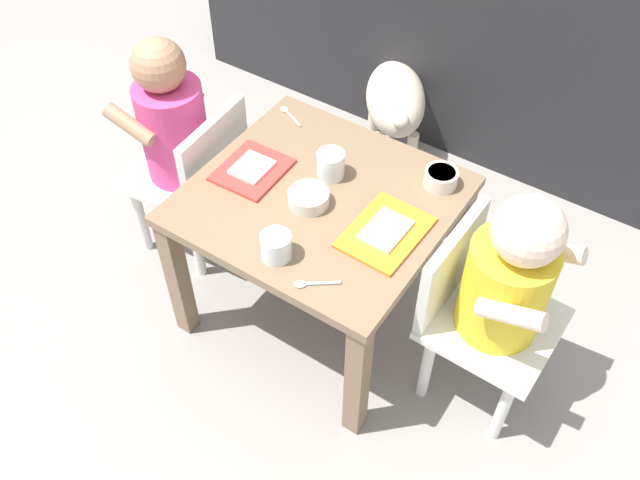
{
  "coord_description": "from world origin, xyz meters",
  "views": [
    {
      "loc": [
        0.65,
        -0.97,
        1.57
      ],
      "look_at": [
        0.0,
        0.0,
        0.28
      ],
      "focal_mm": 38.84,
      "sensor_mm": 36.0,
      "label": 1
    }
  ],
  "objects_px": {
    "dining_table": "(320,218)",
    "food_tray_left": "(252,169)",
    "veggie_bowl_far": "(441,177)",
    "spoon_by_left_tray": "(312,284)",
    "seated_child_left": "(177,131)",
    "seated_child_right": "(503,283)",
    "veggie_bowl_near": "(309,198)",
    "water_cup_left": "(276,247)",
    "water_cup_right": "(331,166)",
    "spoon_by_right_tray": "(289,114)",
    "dog": "(395,95)",
    "food_tray_right": "(386,232)"
  },
  "relations": [
    {
      "from": "water_cup_left",
      "to": "veggie_bowl_near",
      "type": "height_order",
      "value": "water_cup_left"
    },
    {
      "from": "water_cup_left",
      "to": "spoon_by_left_tray",
      "type": "xyz_separation_m",
      "value": [
        0.11,
        -0.02,
        -0.02
      ]
    },
    {
      "from": "seated_child_right",
      "to": "veggie_bowl_near",
      "type": "distance_m",
      "value": 0.47
    },
    {
      "from": "seated_child_left",
      "to": "food_tray_right",
      "type": "xyz_separation_m",
      "value": [
        0.65,
        -0.03,
        0.02
      ]
    },
    {
      "from": "seated_child_left",
      "to": "seated_child_right",
      "type": "height_order",
      "value": "seated_child_left"
    },
    {
      "from": "water_cup_left",
      "to": "spoon_by_left_tray",
      "type": "height_order",
      "value": "water_cup_left"
    },
    {
      "from": "spoon_by_right_tray",
      "to": "water_cup_right",
      "type": "bearing_deg",
      "value": -31.81
    },
    {
      "from": "food_tray_left",
      "to": "dining_table",
      "type": "bearing_deg",
      "value": 5.21
    },
    {
      "from": "food_tray_left",
      "to": "food_tray_right",
      "type": "relative_size",
      "value": 0.83
    },
    {
      "from": "water_cup_right",
      "to": "spoon_by_left_tray",
      "type": "height_order",
      "value": "water_cup_right"
    },
    {
      "from": "seated_child_right",
      "to": "food_tray_left",
      "type": "height_order",
      "value": "seated_child_right"
    },
    {
      "from": "spoon_by_left_tray",
      "to": "veggie_bowl_near",
      "type": "bearing_deg",
      "value": 125.96
    },
    {
      "from": "water_cup_right",
      "to": "veggie_bowl_near",
      "type": "relative_size",
      "value": 0.71
    },
    {
      "from": "seated_child_right",
      "to": "spoon_by_right_tray",
      "type": "distance_m",
      "value": 0.73
    },
    {
      "from": "water_cup_right",
      "to": "food_tray_left",
      "type": "bearing_deg",
      "value": -150.55
    },
    {
      "from": "water_cup_left",
      "to": "veggie_bowl_far",
      "type": "distance_m",
      "value": 0.44
    },
    {
      "from": "food_tray_left",
      "to": "veggie_bowl_near",
      "type": "bearing_deg",
      "value": -5.19
    },
    {
      "from": "dining_table",
      "to": "food_tray_left",
      "type": "relative_size",
      "value": 3.36
    },
    {
      "from": "food_tray_left",
      "to": "seated_child_right",
      "type": "bearing_deg",
      "value": 3.01
    },
    {
      "from": "seated_child_left",
      "to": "veggie_bowl_far",
      "type": "height_order",
      "value": "seated_child_left"
    },
    {
      "from": "seated_child_left",
      "to": "spoon_by_left_tray",
      "type": "xyz_separation_m",
      "value": [
        0.59,
        -0.24,
        0.02
      ]
    },
    {
      "from": "dog",
      "to": "water_cup_right",
      "type": "bearing_deg",
      "value": -75.63
    },
    {
      "from": "dog",
      "to": "spoon_by_right_tray",
      "type": "height_order",
      "value": "spoon_by_right_tray"
    },
    {
      "from": "food_tray_left",
      "to": "veggie_bowl_near",
      "type": "relative_size",
      "value": 1.85
    },
    {
      "from": "dining_table",
      "to": "veggie_bowl_far",
      "type": "bearing_deg",
      "value": 42.19
    },
    {
      "from": "dining_table",
      "to": "seated_child_right",
      "type": "relative_size",
      "value": 0.9
    },
    {
      "from": "dog",
      "to": "seated_child_left",
      "type": "bearing_deg",
      "value": -111.09
    },
    {
      "from": "water_cup_left",
      "to": "seated_child_right",
      "type": "bearing_deg",
      "value": 26.96
    },
    {
      "from": "dining_table",
      "to": "water_cup_left",
      "type": "bearing_deg",
      "value": -83.48
    },
    {
      "from": "seated_child_left",
      "to": "spoon_by_right_tray",
      "type": "xyz_separation_m",
      "value": [
        0.22,
        0.2,
        0.02
      ]
    },
    {
      "from": "water_cup_right",
      "to": "water_cup_left",
      "type": "bearing_deg",
      "value": -81.09
    },
    {
      "from": "seated_child_right",
      "to": "food_tray_left",
      "type": "bearing_deg",
      "value": -176.99
    },
    {
      "from": "spoon_by_left_tray",
      "to": "spoon_by_right_tray",
      "type": "bearing_deg",
      "value": 130.16
    },
    {
      "from": "seated_child_right",
      "to": "veggie_bowl_far",
      "type": "xyz_separation_m",
      "value": [
        -0.24,
        0.18,
        0.05
      ]
    },
    {
      "from": "veggie_bowl_near",
      "to": "spoon_by_right_tray",
      "type": "relative_size",
      "value": 1.0
    },
    {
      "from": "water_cup_right",
      "to": "veggie_bowl_far",
      "type": "relative_size",
      "value": 0.84
    },
    {
      "from": "veggie_bowl_near",
      "to": "food_tray_right",
      "type": "bearing_deg",
      "value": 4.69
    },
    {
      "from": "food_tray_left",
      "to": "water_cup_left",
      "type": "relative_size",
      "value": 2.6
    },
    {
      "from": "dog",
      "to": "food_tray_right",
      "type": "bearing_deg",
      "value": -63.15
    },
    {
      "from": "veggie_bowl_far",
      "to": "spoon_by_left_tray",
      "type": "relative_size",
      "value": 0.92
    },
    {
      "from": "food_tray_right",
      "to": "seated_child_right",
      "type": "bearing_deg",
      "value": 7.11
    },
    {
      "from": "seated_child_right",
      "to": "food_tray_right",
      "type": "relative_size",
      "value": 3.09
    },
    {
      "from": "seated_child_right",
      "to": "spoon_by_right_tray",
      "type": "height_order",
      "value": "seated_child_right"
    },
    {
      "from": "water_cup_right",
      "to": "veggie_bowl_near",
      "type": "bearing_deg",
      "value": -84.11
    },
    {
      "from": "water_cup_left",
      "to": "spoon_by_right_tray",
      "type": "height_order",
      "value": "water_cup_left"
    },
    {
      "from": "water_cup_right",
      "to": "veggie_bowl_far",
      "type": "bearing_deg",
      "value": 26.58
    },
    {
      "from": "spoon_by_right_tray",
      "to": "seated_child_right",
      "type": "bearing_deg",
      "value": -15.67
    },
    {
      "from": "food_tray_right",
      "to": "veggie_bowl_far",
      "type": "height_order",
      "value": "veggie_bowl_far"
    },
    {
      "from": "dog",
      "to": "veggie_bowl_far",
      "type": "distance_m",
      "value": 0.7
    },
    {
      "from": "dog",
      "to": "water_cup_left",
      "type": "xyz_separation_m",
      "value": [
        0.21,
        -0.92,
        0.24
      ]
    }
  ]
}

